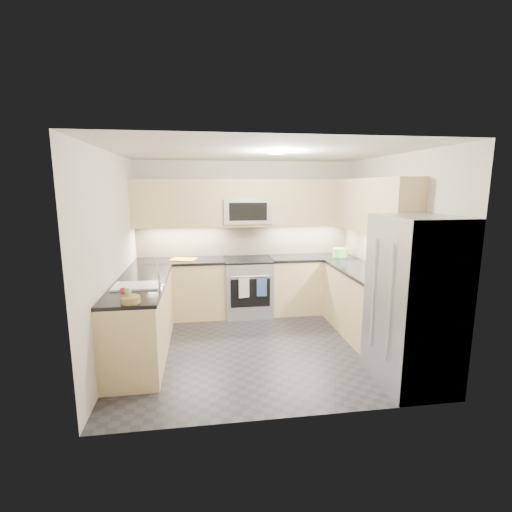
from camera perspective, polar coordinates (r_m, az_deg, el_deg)
name	(u,v)px	position (r m, az deg, el deg)	size (l,w,h in m)	color
floor	(260,345)	(5.09, 0.59, -13.56)	(3.60, 3.20, 0.00)	#27262C
ceiling	(260,152)	(4.66, 0.65, 15.72)	(3.60, 3.20, 0.02)	beige
wall_back	(245,237)	(6.29, -1.66, 2.97)	(3.60, 0.02, 2.50)	beige
wall_front	(289,286)	(3.19, 5.12, -4.63)	(3.60, 0.02, 2.50)	beige
wall_left	(113,257)	(4.79, -21.19, -0.16)	(0.02, 3.20, 2.50)	beige
wall_right	(392,250)	(5.30, 20.21, 0.89)	(0.02, 3.20, 2.50)	beige
base_cab_back_left	(181,290)	(6.12, -11.51, -5.10)	(1.42, 0.60, 0.90)	#DCC185
base_cab_back_right	(311,285)	(6.37, 8.51, -4.37)	(1.42, 0.60, 0.90)	#DCC185
base_cab_right	(363,304)	(5.48, 16.15, -7.17)	(0.60, 1.70, 0.90)	#DCC185
base_cab_peninsula	(142,319)	(4.93, -17.12, -9.24)	(0.60, 2.00, 0.90)	#DCC185
countertop_back_left	(180,261)	(6.01, -11.67, -0.78)	(1.42, 0.63, 0.04)	black
countertop_back_right	(312,257)	(6.27, 8.63, -0.22)	(1.42, 0.63, 0.04)	black
countertop_right	(365,272)	(5.36, 16.40, -2.38)	(0.63, 1.70, 0.04)	black
countertop_peninsula	(140,283)	(4.80, -17.43, -3.95)	(0.63, 2.00, 0.04)	black
upper_cab_back	(246,203)	(6.06, -1.49, 8.15)	(3.60, 0.35, 0.75)	#DCC185
upper_cab_right	(373,206)	(5.41, 17.57, 7.37)	(0.35, 1.95, 0.75)	#DCC185
backsplash_back	(245,240)	(6.29, -1.65, 2.47)	(3.60, 0.01, 0.51)	tan
backsplash_right	(376,248)	(5.70, 17.99, 1.11)	(0.01, 2.30, 0.51)	tan
gas_range	(248,287)	(6.13, -1.26, -4.82)	(0.76, 0.65, 0.91)	#9C9FA4
range_cooktop	(248,260)	(6.02, -1.28, -0.59)	(0.76, 0.65, 0.03)	black
oven_door_glass	(250,293)	(5.81, -0.86, -5.72)	(0.62, 0.02, 0.45)	black
oven_handle	(251,277)	(5.73, -0.84, -3.18)	(0.02, 0.02, 0.60)	#B2B5BA
microwave	(247,211)	(6.04, -1.46, 6.96)	(0.76, 0.40, 0.40)	#A5A7AD
microwave_door	(248,212)	(5.84, -1.21, 6.83)	(0.60, 0.01, 0.28)	black
refrigerator	(414,302)	(4.24, 23.11, -6.51)	(0.70, 0.90, 1.80)	#97999E
fridge_handle_left	(390,304)	(3.89, 19.86, -6.99)	(0.02, 0.02, 1.20)	#B2B5BA
fridge_handle_right	(373,294)	(4.20, 17.55, -5.58)	(0.02, 0.02, 1.20)	#B2B5BA
sink_basin	(137,291)	(4.57, -17.88, -5.21)	(0.52, 0.38, 0.16)	white
faucet	(159,274)	(4.48, -14.75, -2.70)	(0.03, 0.03, 0.28)	silver
utensil_bowl	(340,253)	(6.29, 12.83, 0.51)	(0.25, 0.25, 0.14)	#65AA49
cutting_board	(184,259)	(6.02, -11.08, -0.49)	(0.39, 0.27, 0.01)	orange
fruit_basket	(131,300)	(3.93, -18.74, -6.37)	(0.19, 0.19, 0.07)	olive
fruit_apple	(123,291)	(3.97, -19.79, -5.06)	(0.07, 0.07, 0.07)	red
fruit_pear	(128,291)	(3.93, -19.13, -5.17)	(0.07, 0.07, 0.07)	#62A245
dish_towel_check	(244,288)	(5.74, -1.86, -4.91)	(0.17, 0.01, 0.32)	silver
dish_towel_blue	(262,287)	(5.77, 0.89, -4.81)	(0.15, 0.01, 0.29)	#2F4C82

